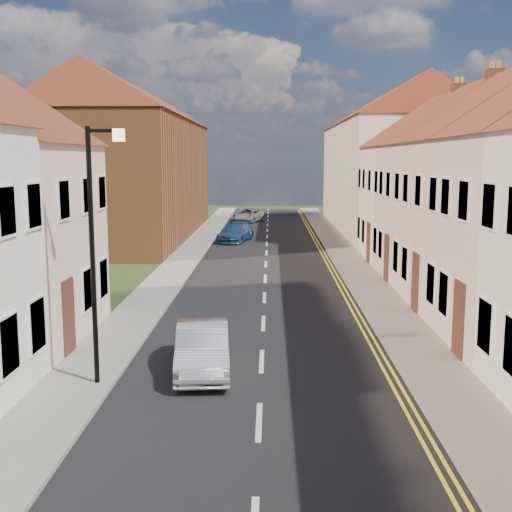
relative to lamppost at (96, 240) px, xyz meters
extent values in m
cube|color=black|center=(3.81, 10.00, -3.53)|extent=(7.00, 90.00, 0.02)
cube|color=gray|center=(-0.59, 10.00, -3.48)|extent=(1.80, 90.00, 0.12)
cube|color=gray|center=(8.21, 10.00, -3.48)|extent=(1.80, 90.00, 0.12)
cube|color=white|center=(13.11, 14.30, -0.54)|extent=(8.00, 5.00, 6.00)
cube|color=brown|center=(13.11, 12.40, 4.66)|extent=(0.60, 0.60, 1.60)
cube|color=silver|center=(13.11, 19.70, -0.54)|extent=(8.00, 5.80, 6.00)
cube|color=brown|center=(13.11, 17.40, 4.66)|extent=(0.60, 0.60, 1.60)
cube|color=white|center=(13.11, 35.00, 0.46)|extent=(8.00, 24.00, 8.00)
cube|color=brown|center=(-5.49, 30.00, 0.46)|extent=(8.00, 24.00, 8.00)
cylinder|color=black|center=(-0.09, 0.00, -0.42)|extent=(0.12, 0.12, 6.00)
cube|color=black|center=(0.26, 0.00, 2.48)|extent=(0.70, 0.08, 0.08)
cube|color=#FFD899|center=(0.61, 0.00, 2.38)|extent=(0.25, 0.15, 0.28)
imported|color=#B0B3B8|center=(2.31, 1.16, -2.92)|extent=(1.66, 3.85, 1.23)
imported|color=navy|center=(1.74, 27.19, -2.94)|extent=(2.56, 4.40, 1.20)
imported|color=#9A9BA1|center=(2.08, 40.21, -2.94)|extent=(3.23, 4.74, 1.21)
camera|label=1|loc=(4.03, -14.58, 1.85)|focal=45.00mm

